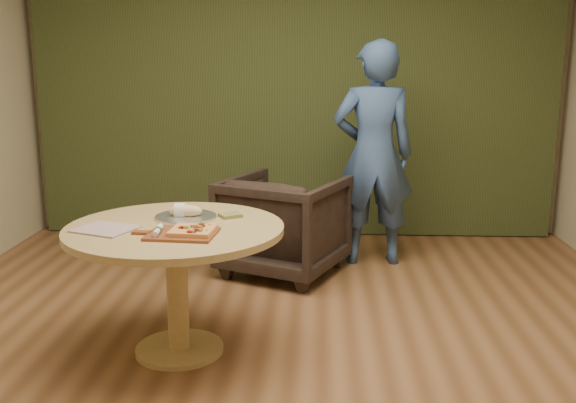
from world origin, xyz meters
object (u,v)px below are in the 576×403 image
(pizza_paddle, at_px, (180,234))
(bread_roll, at_px, (184,211))
(serving_tray, at_px, (186,217))
(armchair, at_px, (284,220))
(flatbread_pizza, at_px, (193,230))
(cutlery_roll, at_px, (158,230))
(person_standing, at_px, (373,154))
(pedestal_table, at_px, (176,250))

(pizza_paddle, bearing_deg, bread_roll, 103.08)
(pizza_paddle, height_order, serving_tray, serving_tray)
(pizza_paddle, bearing_deg, armchair, 78.74)
(flatbread_pizza, relative_size, bread_roll, 1.23)
(serving_tray, distance_m, armchair, 1.39)
(pizza_paddle, relative_size, cutlery_roll, 2.29)
(bread_roll, distance_m, armchair, 1.40)
(cutlery_roll, bearing_deg, pizza_paddle, 2.57)
(cutlery_roll, height_order, armchair, armchair)
(pizza_paddle, xyz_separation_m, cutlery_roll, (-0.11, -0.01, 0.02))
(flatbread_pizza, height_order, bread_roll, bread_roll)
(person_standing, bearing_deg, cutlery_roll, 52.35)
(pedestal_table, bearing_deg, cutlery_roll, -101.90)
(serving_tray, xyz_separation_m, person_standing, (1.21, 1.56, 0.14))
(pedestal_table, height_order, pizza_paddle, pizza_paddle)
(flatbread_pizza, height_order, armchair, armchair)
(person_standing, bearing_deg, pedestal_table, 50.33)
(pedestal_table, bearing_deg, serving_tray, 81.98)
(cutlery_roll, bearing_deg, person_standing, 52.61)
(flatbread_pizza, bearing_deg, cutlery_roll, -174.36)
(pedestal_table, relative_size, serving_tray, 3.40)
(flatbread_pizza, bearing_deg, bread_roll, 108.53)
(flatbread_pizza, distance_m, armchair, 1.70)
(flatbread_pizza, distance_m, cutlery_roll, 0.18)
(pedestal_table, relative_size, person_standing, 0.67)
(cutlery_roll, xyz_separation_m, bread_roll, (0.06, 0.38, 0.01))
(serving_tray, relative_size, person_standing, 0.20)
(armchair, bearing_deg, cutlery_roll, 94.85)
(bread_roll, height_order, person_standing, person_standing)
(bread_roll, xyz_separation_m, person_standing, (1.22, 1.56, 0.11))
(armchair, bearing_deg, person_standing, -132.19)
(pizza_paddle, bearing_deg, serving_tray, 101.72)
(flatbread_pizza, bearing_deg, pedestal_table, 126.76)
(pedestal_table, xyz_separation_m, bread_roll, (0.02, 0.18, 0.18))
(bread_roll, bearing_deg, armchair, 67.73)
(pizza_paddle, height_order, cutlery_roll, cutlery_roll)
(pizza_paddle, relative_size, person_standing, 0.25)
(flatbread_pizza, bearing_deg, pizza_paddle, -176.09)
(armchair, relative_size, person_standing, 0.47)
(flatbread_pizza, xyz_separation_m, bread_roll, (-0.12, 0.36, 0.02))
(flatbread_pizza, xyz_separation_m, cutlery_roll, (-0.18, -0.02, 0.00))
(serving_tray, height_order, bread_roll, bread_roll)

